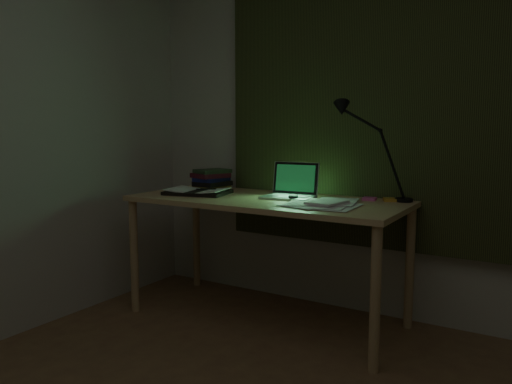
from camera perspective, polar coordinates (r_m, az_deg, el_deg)
wall_back at (r=3.19m, az=15.26°, el=8.06°), size 3.50×0.00×2.50m
curtain at (r=3.16m, az=15.17°, el=11.71°), size 2.20×0.06×2.00m
desk at (r=3.12m, az=1.15°, el=-7.72°), size 1.68×0.74×0.77m
laptop at (r=3.03m, az=3.69°, el=1.29°), size 0.33×0.36×0.22m
open_textbook at (r=3.27m, az=-6.66°, el=0.06°), size 0.44×0.35×0.03m
book_stack at (r=3.51m, az=-5.12°, el=1.51°), size 0.22×0.25×0.15m
loose_papers at (r=2.84m, az=7.28°, el=-1.16°), size 0.43×0.45×0.02m
mouse at (r=2.98m, az=4.28°, el=-0.58°), size 0.08×0.11×0.04m
sticky_yellow at (r=3.03m, az=15.13°, el=-0.85°), size 0.11×0.11×0.02m
sticky_pink at (r=3.05m, az=12.83°, el=-0.76°), size 0.09×0.09×0.02m
desk_lamp at (r=3.01m, az=16.71°, el=4.19°), size 0.39×0.31×0.56m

